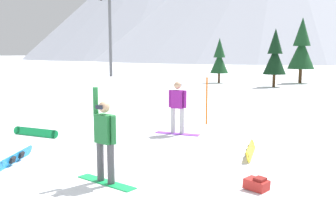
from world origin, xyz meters
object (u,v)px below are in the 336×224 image
at_px(backpack_red, 257,184).
at_px(pine_tree_tall, 302,47).
at_px(loose_snowboard_near_left, 16,158).
at_px(snowboarder_midground, 177,107).
at_px(ski_lift_tower, 110,31).
at_px(pine_tree_short, 219,59).
at_px(loose_snowboard_near_right, 36,132).
at_px(pine_tree_slender, 275,55).
at_px(snowboarder_foreground, 105,139).
at_px(loose_snowboard_far_spare, 250,150).
at_px(trail_marker_pole, 207,101).

xyz_separation_m(backpack_red, pine_tree_tall, (-4.98, 29.70, 3.10)).
height_order(loose_snowboard_near_left, pine_tree_tall, pine_tree_tall).
height_order(snowboarder_midground, ski_lift_tower, ski_lift_tower).
xyz_separation_m(snowboarder_midground, ski_lift_tower, (-22.67, 25.63, 4.34)).
distance_m(backpack_red, pine_tree_short, 28.83).
xyz_separation_m(loose_snowboard_near_left, backpack_red, (5.76, 1.07, -0.01)).
relative_size(loose_snowboard_near_right, pine_tree_tall, 0.32).
xyz_separation_m(loose_snowboard_near_left, pine_tree_slender, (-0.22, 25.39, 2.42)).
distance_m(snowboarder_foreground, loose_snowboard_near_left, 2.99).
xyz_separation_m(snowboarder_foreground, pine_tree_tall, (-2.10, 30.85, 2.28)).
distance_m(snowboarder_foreground, pine_tree_slender, 25.70).
bearing_deg(ski_lift_tower, snowboarder_foreground, -52.38).
height_order(loose_snowboard_near_right, loose_snowboard_far_spare, loose_snowboard_far_spare).
height_order(snowboarder_foreground, pine_tree_slender, pine_tree_slender).
relative_size(loose_snowboard_near_right, pine_tree_short, 0.47).
height_order(snowboarder_midground, pine_tree_tall, pine_tree_tall).
height_order(snowboarder_midground, trail_marker_pole, trail_marker_pole).
bearing_deg(loose_snowboard_near_left, ski_lift_tower, 124.18).
distance_m(loose_snowboard_near_right, loose_snowboard_near_left, 3.28).
bearing_deg(loose_snowboard_near_left, loose_snowboard_near_right, 130.00).
bearing_deg(pine_tree_short, pine_tree_tall, 27.15).
xyz_separation_m(loose_snowboard_near_left, ski_lift_tower, (-20.86, 30.73, 5.13)).
relative_size(snowboarder_midground, loose_snowboard_near_right, 0.92).
xyz_separation_m(loose_snowboard_near_right, ski_lift_tower, (-18.75, 28.21, 5.14)).
distance_m(loose_snowboard_far_spare, trail_marker_pole, 4.73).
bearing_deg(snowboarder_midground, loose_snowboard_near_left, -109.54).
bearing_deg(loose_snowboard_far_spare, loose_snowboard_near_right, -170.98).
xyz_separation_m(pine_tree_tall, pine_tree_slender, (-1.00, -5.39, -0.67)).
bearing_deg(loose_snowboard_near_left, trail_marker_pole, 75.32).
relative_size(loose_snowboard_far_spare, trail_marker_pole, 0.99).
bearing_deg(snowboarder_foreground, pine_tree_tall, 93.89).
height_order(loose_snowboard_near_left, pine_tree_short, pine_tree_short).
relative_size(loose_snowboard_far_spare, loose_snowboard_near_left, 1.03).
bearing_deg(loose_snowboard_far_spare, pine_tree_tall, 98.44).
bearing_deg(loose_snowboard_far_spare, snowboarder_midground, 153.77).
height_order(pine_tree_slender, ski_lift_tower, ski_lift_tower).
bearing_deg(ski_lift_tower, pine_tree_slender, -14.51).
xyz_separation_m(snowboarder_midground, pine_tree_slender, (-2.03, 20.29, 1.62)).
height_order(snowboarder_midground, pine_tree_short, pine_tree_short).
xyz_separation_m(loose_snowboard_far_spare, pine_tree_slender, (-5.03, 21.77, 2.41)).
bearing_deg(loose_snowboard_far_spare, trail_marker_pole, 128.49).
bearing_deg(pine_tree_slender, loose_snowboard_near_left, -89.51).
height_order(snowboarder_midground, loose_snowboard_near_right, snowboarder_midground).
distance_m(snowboarder_midground, loose_snowboard_near_left, 5.46).
bearing_deg(trail_marker_pole, loose_snowboard_near_left, -104.68).
height_order(snowboarder_midground, pine_tree_slender, pine_tree_slender).
relative_size(pine_tree_tall, pine_tree_slender, 1.26).
bearing_deg(backpack_red, loose_snowboard_far_spare, 110.41).
height_order(loose_snowboard_near_right, trail_marker_pole, trail_marker_pole).
xyz_separation_m(loose_snowboard_near_right, trail_marker_pole, (4.01, 4.76, 0.77)).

